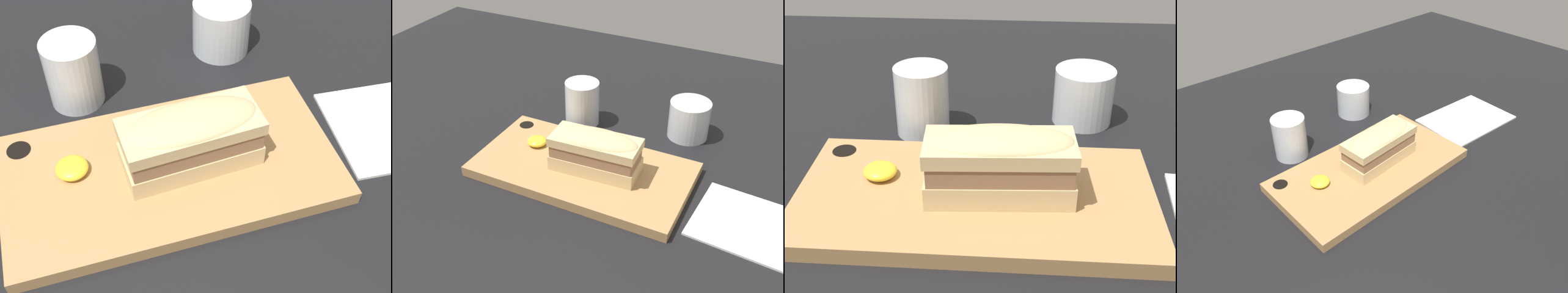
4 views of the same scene
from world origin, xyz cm
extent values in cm
cube|color=black|center=(0.00, 0.00, 1.00)|extent=(179.81, 122.81, 2.00)
cube|color=tan|center=(-7.80, -4.65, 2.95)|extent=(39.33, 20.67, 1.90)
cylinder|color=black|center=(-24.57, 2.79, 3.47)|extent=(2.89, 2.89, 0.95)
cube|color=#DBBC84|center=(-5.22, -4.80, 5.27)|extent=(16.19, 7.63, 2.74)
cube|color=#936B4C|center=(-5.22, -4.80, 7.78)|extent=(15.54, 7.32, 2.26)
cube|color=#DBBC84|center=(-5.22, -4.80, 9.73)|extent=(16.19, 7.63, 1.65)
ellipsoid|color=#DBBC84|center=(-5.22, -4.80, 10.41)|extent=(15.86, 7.47, 2.47)
ellipsoid|color=yellow|center=(-18.81, -2.46, 4.66)|extent=(3.81, 3.81, 1.52)
cylinder|color=silver|center=(-16.22, 11.82, 6.70)|extent=(7.18, 7.18, 9.41)
cylinder|color=silver|center=(-16.22, 11.82, 4.32)|extent=(6.32, 6.32, 4.23)
cylinder|color=silver|center=(5.71, 16.53, 5.87)|extent=(8.26, 8.26, 7.74)
cylinder|color=#33050F|center=(5.71, 16.53, 4.45)|extent=(7.44, 7.44, 4.50)
camera|label=1|loc=(-16.66, -44.32, 53.32)|focal=50.00mm
camera|label=2|loc=(24.94, -69.09, 57.04)|focal=45.00mm
camera|label=3|loc=(-3.88, -53.10, 38.73)|focal=50.00mm
camera|label=4|loc=(-49.03, -50.59, 53.28)|focal=35.00mm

